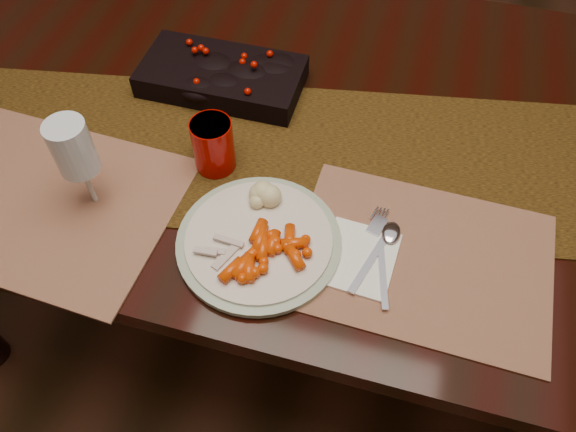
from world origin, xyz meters
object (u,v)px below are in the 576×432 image
(red_cup, at_px, (213,145))
(wine_glass, at_px, (81,166))
(centerpiece, at_px, (222,73))
(placemat_main, at_px, (422,259))
(dining_table, at_px, (312,226))
(dinner_plate, at_px, (259,241))
(napkin, at_px, (359,258))
(turkey_shreds, at_px, (216,246))
(mashed_potatoes, at_px, (268,196))
(baby_carrots, at_px, (269,257))

(red_cup, xyz_separation_m, wine_glass, (-0.18, -0.14, 0.04))
(centerpiece, relative_size, placemat_main, 0.79)
(red_cup, distance_m, wine_glass, 0.22)
(dining_table, height_order, dinner_plate, dinner_plate)
(centerpiece, relative_size, napkin, 2.44)
(centerpiece, bearing_deg, dinner_plate, -61.94)
(turkey_shreds, xyz_separation_m, wine_glass, (-0.24, 0.05, 0.06))
(dining_table, xyz_separation_m, placemat_main, (0.24, -0.28, 0.38))
(dinner_plate, relative_size, napkin, 2.05)
(red_cup, bearing_deg, turkey_shreds, -69.29)
(mashed_potatoes, relative_size, turkey_shreds, 0.93)
(centerpiece, xyz_separation_m, mashed_potatoes, (0.18, -0.28, 0.00))
(dinner_plate, relative_size, mashed_potatoes, 3.76)
(centerpiece, height_order, baby_carrots, centerpiece)
(dining_table, height_order, turkey_shreds, turkey_shreds)
(centerpiece, bearing_deg, napkin, -43.81)
(baby_carrots, relative_size, napkin, 0.92)
(baby_carrots, bearing_deg, dinner_plate, 129.85)
(dining_table, distance_m, centerpiece, 0.46)
(dinner_plate, xyz_separation_m, mashed_potatoes, (-0.01, 0.07, 0.03))
(mashed_potatoes, height_order, wine_glass, wine_glass)
(placemat_main, xyz_separation_m, red_cup, (-0.39, 0.10, 0.05))
(dining_table, distance_m, turkey_shreds, 0.55)
(placemat_main, height_order, red_cup, red_cup)
(centerpiece, relative_size, baby_carrots, 2.64)
(dinner_plate, xyz_separation_m, baby_carrots, (0.03, -0.04, 0.02))
(dinner_plate, distance_m, napkin, 0.17)
(centerpiece, bearing_deg, baby_carrots, -60.75)
(dining_table, height_order, napkin, napkin)
(turkey_shreds, bearing_deg, dinner_plate, 31.87)
(napkin, distance_m, red_cup, 0.33)
(centerpiece, distance_m, red_cup, 0.22)
(centerpiece, height_order, turkey_shreds, centerpiece)
(baby_carrots, height_order, red_cup, red_cup)
(wine_glass, bearing_deg, mashed_potatoes, 11.86)
(dining_table, relative_size, wine_glass, 9.82)
(placemat_main, height_order, mashed_potatoes, mashed_potatoes)
(dinner_plate, height_order, red_cup, red_cup)
(wine_glass, bearing_deg, dining_table, 43.53)
(baby_carrots, height_order, napkin, baby_carrots)
(dining_table, relative_size, red_cup, 17.74)
(centerpiece, height_order, wine_glass, wine_glass)
(mashed_potatoes, bearing_deg, dining_table, 83.58)
(napkin, bearing_deg, placemat_main, 19.71)
(baby_carrots, bearing_deg, placemat_main, 18.77)
(centerpiece, xyz_separation_m, dinner_plate, (0.19, -0.36, -0.02))
(placemat_main, height_order, turkey_shreds, turkey_shreds)
(red_cup, height_order, wine_glass, wine_glass)
(baby_carrots, bearing_deg, red_cup, 131.02)
(dining_table, xyz_separation_m, turkey_shreds, (-0.08, -0.36, 0.40))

